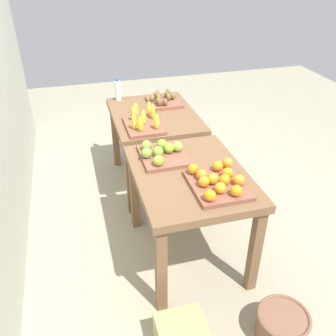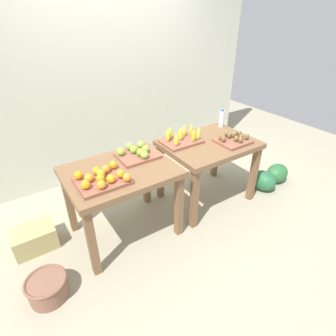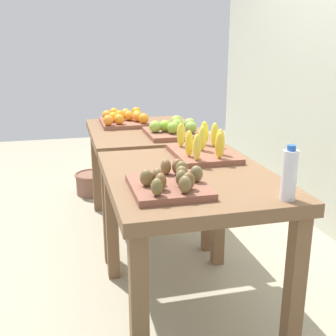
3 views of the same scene
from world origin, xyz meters
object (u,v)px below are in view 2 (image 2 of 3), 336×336
at_px(display_table_right, 208,151).
at_px(apple_bin, 137,153).
at_px(orange_bin, 102,178).
at_px(banana_crate, 182,139).
at_px(display_table_left, 121,180).
at_px(watermelon_pile, 270,177).
at_px(cardboard_produce_box, 34,238).
at_px(water_bottle, 222,119).
at_px(kiwi_bin, 233,139).
at_px(wicker_basket, 47,288).

xyz_separation_m(display_table_right, apple_bin, (-0.86, 0.14, 0.16)).
distance_m(orange_bin, banana_crate, 1.10).
height_order(display_table_left, apple_bin, apple_bin).
height_order(watermelon_pile, cardboard_produce_box, watermelon_pile).
relative_size(display_table_left, cardboard_produce_box, 2.60).
distance_m(display_table_right, apple_bin, 0.88).
bearing_deg(water_bottle, watermelon_pile, -49.37).
height_order(display_table_left, kiwi_bin, kiwi_bin).
relative_size(display_table_left, banana_crate, 2.36).
height_order(apple_bin, watermelon_pile, apple_bin).
bearing_deg(kiwi_bin, watermelon_pile, -10.22).
bearing_deg(orange_bin, display_table_right, 5.20).
distance_m(display_table_left, banana_crate, 0.88).
distance_m(display_table_left, apple_bin, 0.34).
distance_m(orange_bin, apple_bin, 0.55).
bearing_deg(banana_crate, display_table_left, -169.30).
distance_m(orange_bin, cardboard_produce_box, 1.05).
bearing_deg(kiwi_bin, water_bottle, 62.54).
height_order(orange_bin, water_bottle, water_bottle).
distance_m(kiwi_bin, cardboard_produce_box, 2.36).
relative_size(banana_crate, wicker_basket, 1.30).
relative_size(banana_crate, cardboard_produce_box, 1.10).
xyz_separation_m(display_table_left, watermelon_pile, (2.04, -0.28, -0.54)).
bearing_deg(wicker_basket, display_table_left, 21.60).
bearing_deg(apple_bin, display_table_left, -151.38).
distance_m(wicker_basket, cardboard_produce_box, 0.65).
distance_m(kiwi_bin, water_bottle, 0.49).
bearing_deg(orange_bin, apple_bin, 28.90).
bearing_deg(cardboard_produce_box, banana_crate, -4.68).
bearing_deg(orange_bin, cardboard_produce_box, 146.95).
height_order(kiwi_bin, watermelon_pile, kiwi_bin).
bearing_deg(apple_bin, kiwi_bin, -15.40).
bearing_deg(watermelon_pile, cardboard_produce_box, 168.74).
distance_m(orange_bin, wicker_basket, 1.01).
bearing_deg(display_table_right, wicker_basket, -170.09).
distance_m(apple_bin, kiwi_bin, 1.12).
xyz_separation_m(kiwi_bin, cardboard_produce_box, (-2.21, 0.45, -0.71)).
xyz_separation_m(apple_bin, banana_crate, (0.58, 0.02, 0.00)).
bearing_deg(display_table_right, banana_crate, 149.67).
bearing_deg(apple_bin, orange_bin, -151.10).
bearing_deg(orange_bin, banana_crate, 14.83).
bearing_deg(display_table_right, orange_bin, -174.80).
relative_size(display_table_left, watermelon_pile, 1.56).
height_order(display_table_left, wicker_basket, display_table_left).
relative_size(apple_bin, watermelon_pile, 0.60).
height_order(orange_bin, kiwi_bin, orange_bin).
xyz_separation_m(kiwi_bin, watermelon_pile, (0.70, -0.13, -0.69)).
bearing_deg(display_table_right, watermelon_pile, -16.85).
xyz_separation_m(orange_bin, water_bottle, (1.78, 0.40, 0.06)).
relative_size(water_bottle, wicker_basket, 0.67).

